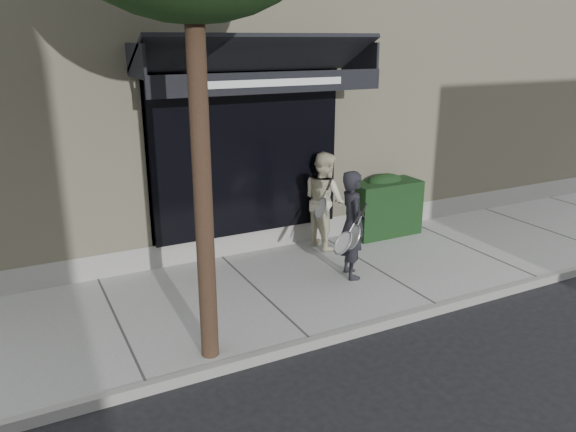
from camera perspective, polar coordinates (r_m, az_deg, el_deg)
ground at (r=9.16m, az=8.54°, el=-5.76°), size 80.00×80.00×0.00m
sidewalk at (r=9.14m, az=8.56°, el=-5.42°), size 20.00×3.00×0.12m
curb at (r=8.05m, az=15.03°, el=-9.08°), size 20.00×0.10×0.14m
building_facade at (r=12.78m, az=-4.24°, el=13.68°), size 14.30×8.04×5.64m
hedge at (r=10.51m, az=9.65°, el=1.07°), size 1.30×0.70×1.14m
pedestrian_front at (r=8.44m, az=6.55°, el=-0.89°), size 0.78×0.88×1.65m
pedestrian_back at (r=9.66m, az=3.70°, el=1.66°), size 0.69×0.86×1.67m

